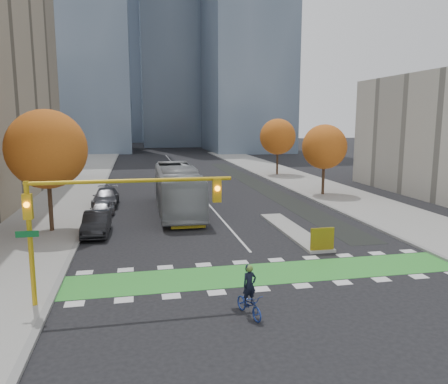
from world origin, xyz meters
name	(u,v)px	position (x,y,z in m)	size (l,w,h in m)	color
ground	(279,284)	(0.00, 0.00, 0.00)	(300.00, 300.00, 0.00)	black
sidewalk_west	(51,209)	(-13.50, 20.00, 0.07)	(7.00, 120.00, 0.15)	gray
sidewalk_east	(346,198)	(13.50, 20.00, 0.07)	(7.00, 120.00, 0.15)	gray
curb_west	(94,207)	(-10.00, 20.00, 0.07)	(0.30, 120.00, 0.16)	gray
curb_east	(312,199)	(10.00, 20.00, 0.07)	(0.30, 120.00, 0.16)	gray
bike_crossing	(269,273)	(0.00, 1.50, 0.01)	(20.00, 3.00, 0.01)	green
centre_line	(184,176)	(0.00, 40.00, 0.01)	(0.15, 70.00, 0.01)	silver
bike_lane_paint	(258,185)	(7.50, 30.00, 0.01)	(2.50, 50.00, 0.01)	black
median_island	(292,230)	(4.00, 9.00, 0.08)	(1.60, 10.00, 0.16)	gray
hazard_board	(322,239)	(4.00, 4.20, 0.80)	(1.40, 0.12, 1.30)	yellow
tower_ne	(246,21)	(20.00, 85.00, 30.00)	(18.00, 24.00, 60.00)	#47566B
tower_far	(138,23)	(-4.00, 140.00, 40.00)	(26.00, 26.00, 80.00)	#47566B
tree_west	(47,149)	(-12.00, 12.00, 5.62)	(5.20, 5.20, 8.22)	#332114
tree_east_near	(324,147)	(12.00, 22.00, 4.86)	(4.40, 4.40, 7.08)	#332114
tree_east_far	(278,137)	(12.50, 38.00, 5.24)	(4.80, 4.80, 7.65)	#332114
traffic_signal_west	(96,208)	(-7.93, -0.51, 4.03)	(8.53, 0.56, 5.20)	#BF9914
cyclist	(249,299)	(-2.18, -2.92, 0.69)	(1.09, 1.89, 2.07)	navy
bus	(178,189)	(-3.00, 17.23, 1.89)	(3.17, 13.57, 3.78)	#989B9E
parked_car_a	(102,210)	(-9.00, 15.83, 0.67)	(1.58, 3.92, 1.34)	#A1A0A6
parked_car_b	(96,224)	(-9.00, 10.83, 0.76)	(1.60, 4.60, 1.52)	black
parked_car_c	(106,197)	(-9.00, 20.83, 0.76)	(2.13, 5.24, 1.52)	#444448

